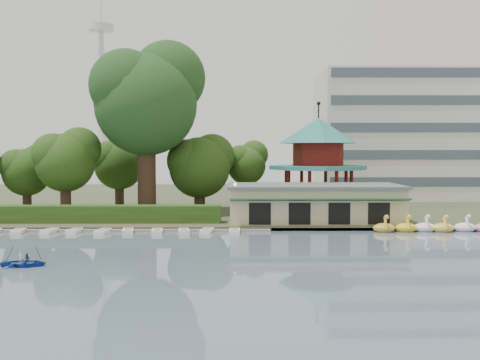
{
  "coord_description": "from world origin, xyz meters",
  "views": [
    {
      "loc": [
        1.56,
        -35.38,
        7.8
      ],
      "look_at": [
        2.0,
        18.0,
        5.0
      ],
      "focal_mm": 40.0,
      "sensor_mm": 36.0,
      "label": 1
    }
  ],
  "objects_px": {
    "boathouse": "(314,202)",
    "big_tree": "(148,96)",
    "dock": "(99,230)",
    "pavilion": "(318,155)",
    "rowboat_with_passengers": "(24,260)"
  },
  "relations": [
    {
      "from": "pavilion",
      "to": "big_tree",
      "type": "height_order",
      "value": "big_tree"
    },
    {
      "from": "boathouse",
      "to": "big_tree",
      "type": "distance_m",
      "value": 23.23
    },
    {
      "from": "dock",
      "to": "rowboat_with_passengers",
      "type": "relative_size",
      "value": 7.92
    },
    {
      "from": "boathouse",
      "to": "pavilion",
      "type": "bearing_deg",
      "value": 78.72
    },
    {
      "from": "boathouse",
      "to": "big_tree",
      "type": "xyz_separation_m",
      "value": [
        -18.84,
        6.22,
        12.08
      ]
    },
    {
      "from": "dock",
      "to": "boathouse",
      "type": "height_order",
      "value": "boathouse"
    },
    {
      "from": "dock",
      "to": "big_tree",
      "type": "distance_m",
      "value": 18.34
    },
    {
      "from": "dock",
      "to": "boathouse",
      "type": "relative_size",
      "value": 1.83
    },
    {
      "from": "dock",
      "to": "big_tree",
      "type": "bearing_deg",
      "value": 73.95
    },
    {
      "from": "boathouse",
      "to": "dock",
      "type": "bearing_deg",
      "value": -167.76
    },
    {
      "from": "boathouse",
      "to": "big_tree",
      "type": "relative_size",
      "value": 0.89
    },
    {
      "from": "dock",
      "to": "boathouse",
      "type": "bearing_deg",
      "value": 12.24
    },
    {
      "from": "big_tree",
      "to": "pavilion",
      "type": "bearing_deg",
      "value": 10.35
    },
    {
      "from": "dock",
      "to": "pavilion",
      "type": "bearing_deg",
      "value": 31.66
    },
    {
      "from": "boathouse",
      "to": "pavilion",
      "type": "height_order",
      "value": "pavilion"
    }
  ]
}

